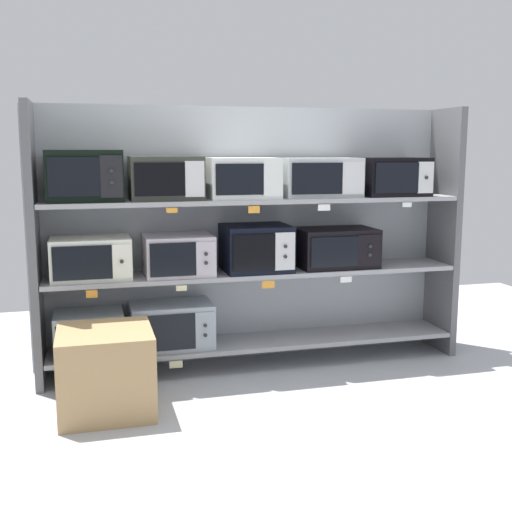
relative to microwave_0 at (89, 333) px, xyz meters
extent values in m
cube|color=#B2B7BC|center=(1.13, -1.00, -0.32)|extent=(6.81, 6.00, 0.02)
cube|color=#9EA3A8|center=(1.13, 0.22, 0.58)|extent=(3.01, 0.04, 1.79)
cube|color=#5B5B5E|center=(-0.31, 0.00, 0.58)|extent=(0.05, 0.40, 1.79)
cube|color=#5B5B5E|center=(2.56, 0.00, 0.58)|extent=(0.05, 0.40, 1.79)
cube|color=#99999E|center=(1.13, 0.00, -0.15)|extent=(2.81, 0.40, 0.03)
cube|color=#9AA6A6|center=(0.00, 0.00, 0.00)|extent=(0.44, 0.34, 0.27)
cube|color=black|center=(-0.05, -0.17, 0.00)|extent=(0.30, 0.01, 0.20)
cube|color=#9AA6A6|center=(0.16, -0.17, 0.00)|extent=(0.11, 0.01, 0.22)
cylinder|color=#262628|center=(0.16, -0.18, 0.00)|extent=(0.02, 0.01, 0.02)
cube|color=#98A3AD|center=(0.54, 0.00, 0.01)|extent=(0.54, 0.35, 0.30)
cube|color=black|center=(0.48, -0.18, 0.01)|extent=(0.38, 0.01, 0.24)
cube|color=#98A3AD|center=(0.73, -0.17, 0.01)|extent=(0.13, 0.01, 0.24)
cylinder|color=#262628|center=(0.73, -0.18, -0.02)|extent=(0.02, 0.01, 0.02)
cylinder|color=#262628|center=(0.73, -0.18, 0.05)|extent=(0.02, 0.01, 0.02)
cube|color=beige|center=(0.00, -0.20, -0.19)|extent=(0.06, 0.00, 0.04)
cube|color=beige|center=(0.54, -0.20, -0.19)|extent=(0.09, 0.00, 0.05)
cube|color=#99999E|center=(1.13, 0.00, 0.35)|extent=(2.81, 0.40, 0.03)
cube|color=silver|center=(0.03, 0.00, 0.49)|extent=(0.50, 0.33, 0.27)
cube|color=black|center=(-0.02, -0.17, 0.49)|extent=(0.36, 0.01, 0.21)
cube|color=silver|center=(0.21, -0.17, 0.49)|extent=(0.11, 0.01, 0.21)
cylinder|color=#262628|center=(0.21, -0.18, 0.49)|extent=(0.02, 0.01, 0.02)
cube|color=#BBB0BC|center=(0.59, 0.00, 0.49)|extent=(0.45, 0.38, 0.26)
cube|color=black|center=(0.53, -0.19, 0.49)|extent=(0.29, 0.01, 0.21)
cube|color=#BBB0BC|center=(0.74, -0.19, 0.49)|extent=(0.13, 0.01, 0.21)
cylinder|color=#262628|center=(0.74, -0.20, 0.46)|extent=(0.02, 0.01, 0.02)
cylinder|color=#262628|center=(0.74, -0.20, 0.52)|extent=(0.02, 0.01, 0.02)
cube|color=black|center=(1.13, 0.00, 0.52)|extent=(0.45, 0.39, 0.31)
cube|color=black|center=(1.06, -0.20, 0.52)|extent=(0.28, 0.01, 0.24)
cube|color=silver|center=(1.27, -0.19, 0.52)|extent=(0.14, 0.01, 0.25)
cylinder|color=#262628|center=(1.27, -0.20, 0.48)|extent=(0.02, 0.01, 0.02)
cylinder|color=#262628|center=(1.27, -0.20, 0.55)|extent=(0.02, 0.01, 0.02)
cube|color=black|center=(1.71, 0.00, 0.50)|extent=(0.55, 0.36, 0.27)
cube|color=black|center=(1.63, -0.18, 0.50)|extent=(0.34, 0.01, 0.20)
cube|color=black|center=(1.88, -0.18, 0.50)|extent=(0.17, 0.01, 0.22)
cylinder|color=#262628|center=(1.88, -0.19, 0.47)|extent=(0.02, 0.01, 0.02)
cylinder|color=#262628|center=(1.88, -0.19, 0.53)|extent=(0.02, 0.01, 0.02)
cube|color=orange|center=(0.03, -0.20, 0.30)|extent=(0.07, 0.00, 0.05)
cube|color=beige|center=(0.58, -0.20, 0.31)|extent=(0.07, 0.00, 0.03)
cube|color=orange|center=(1.16, -0.20, 0.30)|extent=(0.09, 0.00, 0.05)
cube|color=white|center=(1.71, -0.20, 0.31)|extent=(0.08, 0.00, 0.04)
cube|color=#99999E|center=(1.13, 0.00, 0.84)|extent=(2.81, 0.40, 0.03)
cube|color=black|center=(0.01, 0.00, 1.02)|extent=(0.47, 0.33, 0.32)
cube|color=black|center=(-0.05, -0.17, 1.02)|extent=(0.31, 0.01, 0.24)
cube|color=black|center=(0.17, -0.16, 1.02)|extent=(0.13, 0.01, 0.26)
cylinder|color=#262628|center=(0.17, -0.17, 0.98)|extent=(0.02, 0.01, 0.02)
cylinder|color=#262628|center=(0.17, -0.17, 1.05)|extent=(0.02, 0.01, 0.02)
cube|color=#2F332B|center=(0.52, 0.00, 1.00)|extent=(0.46, 0.33, 0.28)
cube|color=black|center=(0.46, -0.17, 1.00)|extent=(0.31, 0.01, 0.21)
cube|color=silver|center=(0.68, -0.17, 1.00)|extent=(0.12, 0.01, 0.22)
cube|color=silver|center=(1.03, 0.00, 0.99)|extent=(0.47, 0.37, 0.27)
cube|color=black|center=(0.97, -0.18, 0.99)|extent=(0.31, 0.01, 0.20)
cube|color=silver|center=(1.19, -0.18, 0.99)|extent=(0.13, 0.01, 0.22)
cube|color=#B4BBBD|center=(1.57, 0.00, 0.99)|extent=(0.54, 0.33, 0.27)
cube|color=black|center=(1.50, -0.17, 0.99)|extent=(0.35, 0.01, 0.21)
cube|color=silver|center=(1.76, -0.17, 0.99)|extent=(0.16, 0.01, 0.21)
cube|color=black|center=(2.12, 0.00, 0.99)|extent=(0.46, 0.39, 0.27)
cube|color=black|center=(2.06, -0.20, 0.99)|extent=(0.32, 0.01, 0.21)
cube|color=silver|center=(2.28, -0.20, 0.99)|extent=(0.12, 0.01, 0.21)
cylinder|color=#262628|center=(2.28, -0.21, 0.99)|extent=(0.02, 0.01, 0.02)
cube|color=orange|center=(0.53, -0.20, 0.81)|extent=(0.07, 0.00, 0.03)
cube|color=orange|center=(1.06, -0.20, 0.80)|extent=(0.08, 0.00, 0.05)
cube|color=white|center=(1.54, -0.20, 0.80)|extent=(0.09, 0.00, 0.04)
cube|color=white|center=(2.15, -0.20, 0.81)|extent=(0.07, 0.00, 0.03)
cube|color=tan|center=(0.09, -0.57, -0.07)|extent=(0.53, 0.53, 0.48)
camera|label=1|loc=(0.02, -4.16, 1.17)|focal=44.79mm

